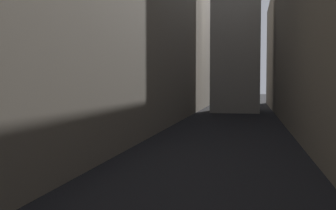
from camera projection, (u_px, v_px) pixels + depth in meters
name	position (u px, v px, depth m)	size (l,w,h in m)	color
ground_plane	(224.00, 133.00, 35.45)	(264.00, 264.00, 0.00)	black
building_block_left	(86.00, 3.00, 39.33)	(15.28, 108.00, 23.63)	gray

